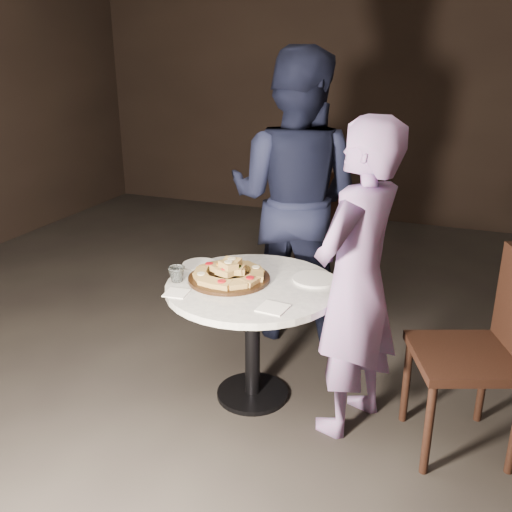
# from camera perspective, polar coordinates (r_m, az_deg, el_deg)

# --- Properties ---
(floor) EXTENTS (7.00, 7.00, 0.00)m
(floor) POSITION_cam_1_polar(r_m,az_deg,el_deg) (3.17, -2.30, -13.11)
(floor) COLOR black
(floor) RESTS_ON ground
(table) EXTENTS (0.98, 0.98, 0.64)m
(table) POSITION_cam_1_polar(r_m,az_deg,el_deg) (2.86, -0.37, -5.02)
(table) COLOR black
(table) RESTS_ON ground
(serving_board) EXTENTS (0.54, 0.54, 0.02)m
(serving_board) POSITION_cam_1_polar(r_m,az_deg,el_deg) (2.86, -2.71, -2.25)
(serving_board) COLOR black
(serving_board) RESTS_ON table
(focaccia_pile) EXTENTS (0.37, 0.36, 0.10)m
(focaccia_pile) POSITION_cam_1_polar(r_m,az_deg,el_deg) (2.84, -2.66, -1.54)
(focaccia_pile) COLOR #A78140
(focaccia_pile) RESTS_ON serving_board
(plate_left) EXTENTS (0.24, 0.24, 0.01)m
(plate_left) POSITION_cam_1_polar(r_m,az_deg,el_deg) (3.05, -5.61, -0.86)
(plate_left) COLOR white
(plate_left) RESTS_ON table
(plate_right) EXTENTS (0.27, 0.27, 0.01)m
(plate_right) POSITION_cam_1_polar(r_m,az_deg,el_deg) (2.86, 5.88, -2.31)
(plate_right) COLOR white
(plate_right) RESTS_ON table
(water_glass) EXTENTS (0.09, 0.09, 0.08)m
(water_glass) POSITION_cam_1_polar(r_m,az_deg,el_deg) (2.85, -7.94, -1.81)
(water_glass) COLOR silver
(water_glass) RESTS_ON table
(napkin_near) EXTENTS (0.12, 0.12, 0.01)m
(napkin_near) POSITION_cam_1_polar(r_m,az_deg,el_deg) (2.73, -7.96, -3.69)
(napkin_near) COLOR white
(napkin_near) RESTS_ON table
(napkin_far) EXTENTS (0.14, 0.14, 0.01)m
(napkin_far) POSITION_cam_1_polar(r_m,az_deg,el_deg) (2.55, 1.71, -5.22)
(napkin_far) COLOR white
(napkin_far) RESTS_ON table
(chair_far) EXTENTS (0.50, 0.52, 0.97)m
(chair_far) POSITION_cam_1_polar(r_m,az_deg,el_deg) (4.01, 5.98, 2.99)
(chair_far) COLOR black
(chair_far) RESTS_ON ground
(chair_right) EXTENTS (0.58, 0.57, 0.93)m
(chair_right) POSITION_cam_1_polar(r_m,az_deg,el_deg) (2.70, 22.23, -8.01)
(chair_right) COLOR black
(chair_right) RESTS_ON ground
(diner_navy) EXTENTS (0.87, 0.68, 1.75)m
(diner_navy) POSITION_cam_1_polar(r_m,az_deg,el_deg) (3.48, 3.84, 5.77)
(diner_navy) COLOR black
(diner_navy) RESTS_ON ground
(diner_teal) EXTENTS (0.52, 0.63, 1.49)m
(diner_teal) POSITION_cam_1_polar(r_m,az_deg,el_deg) (2.61, 9.99, -2.59)
(diner_teal) COLOR #7C639C
(diner_teal) RESTS_ON ground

